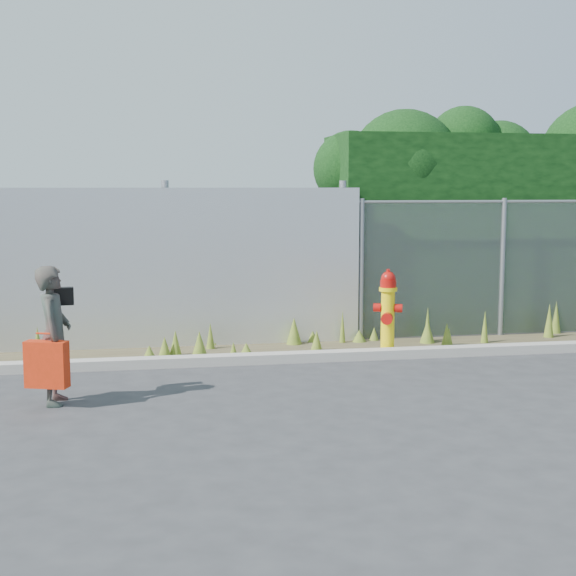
{
  "coord_description": "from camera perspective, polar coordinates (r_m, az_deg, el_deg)",
  "views": [
    {
      "loc": [
        -1.98,
        -8.02,
        2.21
      ],
      "look_at": [
        -0.3,
        1.4,
        1.0
      ],
      "focal_mm": 50.0,
      "sensor_mm": 36.0,
      "label": 1
    }
  ],
  "objects": [
    {
      "name": "hedge",
      "position": [
        13.7,
        18.14,
        5.89
      ],
      "size": [
        7.59,
        1.83,
        3.75
      ],
      "color": "black",
      "rests_on": "ground"
    },
    {
      "name": "ground",
      "position": [
        8.56,
        3.66,
        -7.78
      ],
      "size": [
        80.0,
        80.0,
        0.0
      ],
      "primitive_type": "plane",
      "color": "#323234",
      "rests_on": "ground"
    },
    {
      "name": "black_shoulder_bag",
      "position": [
        8.67,
        -15.81,
        -0.57
      ],
      "size": [
        0.25,
        0.1,
        0.18
      ],
      "rotation": [
        0.0,
        0.0,
        0.11
      ],
      "color": "black"
    },
    {
      "name": "red_tote_bag",
      "position": [
        8.4,
        -16.78,
        -5.21
      ],
      "size": [
        0.43,
        0.16,
        0.56
      ],
      "rotation": [
        0.0,
        0.0,
        -0.33
      ],
      "color": "red"
    },
    {
      "name": "curb",
      "position": [
        10.25,
        1.26,
        -4.91
      ],
      "size": [
        16.0,
        0.22,
        0.12
      ],
      "primitive_type": "cube",
      "color": "#A49C94",
      "rests_on": "ground"
    },
    {
      "name": "weed_strip",
      "position": [
        10.97,
        2.46,
        -3.78
      ],
      "size": [
        16.0,
        1.27,
        0.55
      ],
      "color": "#4A402A",
      "rests_on": "ground"
    },
    {
      "name": "chainlink_fence",
      "position": [
        12.72,
        19.27,
        1.47
      ],
      "size": [
        6.5,
        0.07,
        2.05
      ],
      "color": "gray",
      "rests_on": "ground"
    },
    {
      "name": "corrugated_fence",
      "position": [
        11.16,
        -16.57,
        1.21
      ],
      "size": [
        8.5,
        0.21,
        2.3
      ],
      "color": "silver",
      "rests_on": "ground"
    },
    {
      "name": "fire_hydrant",
      "position": [
        10.68,
        7.12,
        -1.79
      ],
      "size": [
        0.38,
        0.34,
        1.14
      ],
      "rotation": [
        0.0,
        0.0,
        -0.37
      ],
      "color": "yellow",
      "rests_on": "ground"
    },
    {
      "name": "woman",
      "position": [
        8.5,
        -16.31,
        -3.24
      ],
      "size": [
        0.36,
        0.53,
        1.42
      ],
      "primitive_type": "imported",
      "rotation": [
        0.0,
        0.0,
        1.53
      ],
      "color": "#0D5647",
      "rests_on": "ground"
    }
  ]
}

